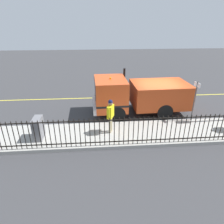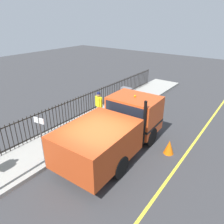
{
  "view_description": "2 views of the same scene",
  "coord_description": "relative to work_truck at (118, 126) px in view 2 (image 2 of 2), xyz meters",
  "views": [
    {
      "loc": [
        11.74,
        -3.93,
        5.47
      ],
      "look_at": [
        1.36,
        -3.09,
        0.64
      ],
      "focal_mm": 31.88,
      "sensor_mm": 36.0,
      "label": 1
    },
    {
      "loc": [
        -4.88,
        5.66,
        6.03
      ],
      "look_at": [
        1.36,
        -2.67,
        1.29
      ],
      "focal_mm": 33.81,
      "sensor_mm": 36.0,
      "label": 2
    }
  ],
  "objects": [
    {
      "name": "ground_plane",
      "position": [
        -0.16,
        1.52,
        -1.3
      ],
      "size": [
        61.01,
        61.01,
        0.0
      ],
      "primitive_type": "plane",
      "color": "#38383A",
      "rests_on": "ground"
    },
    {
      "name": "sidewalk_slab",
      "position": [
        2.78,
        1.52,
        -1.21
      ],
      "size": [
        2.43,
        27.73,
        0.18
      ],
      "primitive_type": "cube",
      "color": "#A3A099",
      "rests_on": "ground"
    },
    {
      "name": "lane_marking",
      "position": [
        -2.87,
        1.52,
        -1.29
      ],
      "size": [
        0.12,
        24.96,
        0.01
      ],
      "primitive_type": "cube",
      "color": "yellow",
      "rests_on": "ground"
    },
    {
      "name": "work_truck",
      "position": [
        0.0,
        0.0,
        0.0
      ],
      "size": [
        2.71,
        6.07,
        2.65
      ],
      "rotation": [
        0.0,
        0.0,
        3.18
      ],
      "color": "#D84C1E",
      "rests_on": "ground"
    },
    {
      "name": "worker_standing",
      "position": [
        2.65,
        -1.75,
        -0.02
      ],
      "size": [
        0.61,
        0.4,
        1.8
      ],
      "rotation": [
        0.0,
        0.0,
        2.75
      ],
      "color": "yellow",
      "rests_on": "sidewalk_slab"
    },
    {
      "name": "iron_fence",
      "position": [
        3.83,
        1.52,
        -0.41
      ],
      "size": [
        0.04,
        23.61,
        1.41
      ],
      "color": "black",
      "rests_on": "sidewalk_slab"
    },
    {
      "name": "utility_cabinet",
      "position": [
        2.94,
        -5.28,
        -0.58
      ],
      "size": [
        0.84,
        0.39,
        1.08
      ],
      "primitive_type": "cube",
      "color": "slate",
      "rests_on": "sidewalk_slab"
    },
    {
      "name": "traffic_cone",
      "position": [
        -2.16,
        -1.2,
        -0.95
      ],
      "size": [
        0.49,
        0.49,
        0.7
      ],
      "primitive_type": "cone",
      "color": "orange",
      "rests_on": "ground"
    },
    {
      "name": "street_sign",
      "position": [
        1.67,
        3.02,
        0.34
      ],
      "size": [
        0.5,
        0.12,
        2.33
      ],
      "color": "#4C4C4C",
      "rests_on": "sidewalk_slab"
    }
  ]
}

